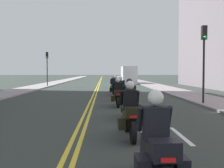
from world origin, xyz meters
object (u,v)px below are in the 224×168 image
at_px(motorcycle_2, 130,103).
at_px(parked_truck, 128,76).
at_px(motorcycle_5, 114,87).
at_px(motorcycle_6, 114,86).
at_px(motorcycle_1, 130,115).
at_px(traffic_light_near, 204,50).
at_px(motorcycle_0, 156,150).
at_px(motorcycle_3, 118,95).
at_px(motorcycle_4, 121,90).
at_px(traffic_light_far, 47,63).

bearing_deg(motorcycle_2, parked_truck, 83.70).
bearing_deg(parked_truck, motorcycle_2, -94.99).
distance_m(motorcycle_5, motorcycle_6, 3.34).
distance_m(motorcycle_1, traffic_light_near, 9.80).
relative_size(motorcycle_6, traffic_light_near, 0.46).
height_order(motorcycle_0, motorcycle_3, motorcycle_0).
xyz_separation_m(motorcycle_3, parked_truck, (3.23, 29.58, 0.63)).
bearing_deg(motorcycle_3, parked_truck, 84.33).
xyz_separation_m(motorcycle_2, motorcycle_3, (-0.28, 4.10, -0.02)).
bearing_deg(motorcycle_6, motorcycle_4, -86.79).
distance_m(motorcycle_2, parked_truck, 33.81).
xyz_separation_m(motorcycle_2, motorcycle_5, (-0.23, 11.23, -0.00)).
xyz_separation_m(motorcycle_5, parked_truck, (3.17, 22.44, 0.61)).
bearing_deg(motorcycle_1, traffic_light_near, 56.71).
bearing_deg(traffic_light_far, motorcycle_6, -51.54).
xyz_separation_m(motorcycle_0, motorcycle_6, (0.15, 21.50, -0.01)).
height_order(motorcycle_3, parked_truck, parked_truck).
relative_size(motorcycle_0, motorcycle_1, 1.04).
bearing_deg(motorcycle_4, motorcycle_1, -88.79).
relative_size(motorcycle_2, motorcycle_5, 1.06).
distance_m(motorcycle_1, motorcycle_6, 17.90).
xyz_separation_m(motorcycle_0, traffic_light_far, (-8.17, 31.98, 2.44)).
relative_size(traffic_light_near, traffic_light_far, 1.02).
bearing_deg(motorcycle_4, parked_truck, 86.94).
distance_m(motorcycle_1, motorcycle_4, 10.92).
bearing_deg(parked_truck, traffic_light_near, -86.45).
bearing_deg(motorcycle_0, motorcycle_6, 89.05).
xyz_separation_m(motorcycle_6, parked_truck, (3.01, 19.11, 0.62)).
bearing_deg(motorcycle_5, motorcycle_1, -92.22).
height_order(motorcycle_6, traffic_light_far, traffic_light_far).
height_order(motorcycle_4, motorcycle_5, motorcycle_5).
relative_size(motorcycle_5, traffic_light_near, 0.46).
relative_size(motorcycle_3, parked_truck, 0.32).
xyz_separation_m(motorcycle_2, motorcycle_4, (0.09, 7.58, 0.01)).
xyz_separation_m(motorcycle_6, traffic_light_near, (4.81, -9.87, 2.51)).
bearing_deg(motorcycle_0, traffic_light_far, 103.77).
bearing_deg(traffic_light_far, motorcycle_2, -71.49).
distance_m(motorcycle_0, motorcycle_2, 6.94).
bearing_deg(motorcycle_2, motorcycle_1, -96.26).
bearing_deg(traffic_light_near, motorcycle_1, -122.07).
distance_m(motorcycle_0, motorcycle_3, 11.04).
distance_m(motorcycle_1, traffic_light_far, 29.61).
height_order(motorcycle_0, motorcycle_4, motorcycle_0).
bearing_deg(motorcycle_5, motorcycle_2, -90.82).
bearing_deg(motorcycle_2, motorcycle_0, -93.05).
relative_size(motorcycle_4, traffic_light_near, 0.51).
height_order(motorcycle_2, motorcycle_6, motorcycle_2).
bearing_deg(motorcycle_3, motorcycle_4, 84.50).
bearing_deg(motorcycle_3, traffic_light_far, 111.71).
height_order(motorcycle_1, motorcycle_4, motorcycle_1).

